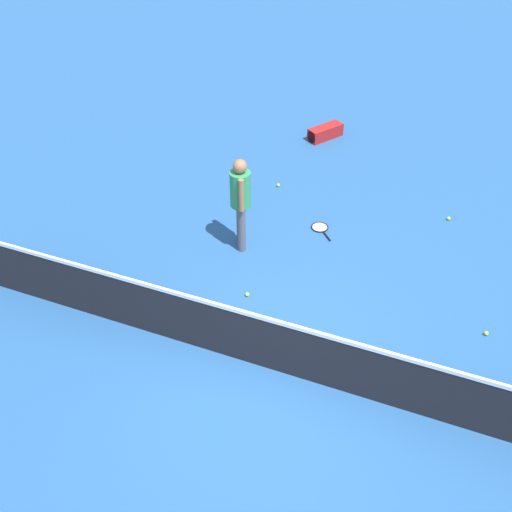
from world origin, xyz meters
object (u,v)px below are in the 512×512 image
(tennis_racket_near_player, at_px, (320,228))
(tennis_ball_midcourt, at_px, (278,185))
(equipment_bag, at_px, (324,133))
(tennis_ball_stray_left, at_px, (247,295))
(tennis_ball_by_net, at_px, (449,218))
(tennis_ball_near_player, at_px, (486,333))
(player_near_side, at_px, (241,197))

(tennis_racket_near_player, bearing_deg, tennis_ball_midcourt, -40.66)
(equipment_bag, bearing_deg, tennis_ball_stray_left, 94.01)
(tennis_ball_midcourt, height_order, tennis_ball_stray_left, same)
(tennis_racket_near_player, height_order, tennis_ball_by_net, tennis_ball_by_net)
(tennis_racket_near_player, relative_size, tennis_ball_stray_left, 8.27)
(tennis_ball_midcourt, bearing_deg, tennis_ball_by_net, -178.08)
(tennis_ball_near_player, height_order, tennis_ball_midcourt, same)
(tennis_ball_by_net, bearing_deg, tennis_racket_near_player, 28.11)
(tennis_racket_near_player, bearing_deg, tennis_ball_stray_left, 75.69)
(tennis_ball_stray_left, bearing_deg, tennis_racket_near_player, -104.31)
(tennis_ball_by_net, distance_m, tennis_ball_midcourt, 3.26)
(tennis_ball_near_player, bearing_deg, tennis_ball_stray_left, 8.42)
(tennis_ball_by_net, bearing_deg, tennis_ball_near_player, 109.10)
(tennis_ball_near_player, bearing_deg, tennis_ball_midcourt, -31.75)
(player_near_side, xyz_separation_m, tennis_ball_by_net, (-3.21, -2.09, -0.98))
(player_near_side, xyz_separation_m, tennis_racket_near_player, (-1.12, -0.98, -1.00))
(tennis_ball_stray_left, xyz_separation_m, equipment_bag, (0.37, -5.31, 0.11))
(player_near_side, bearing_deg, tennis_ball_by_net, -146.92)
(player_near_side, height_order, equipment_bag, player_near_side)
(player_near_side, xyz_separation_m, equipment_bag, (-0.21, -4.17, -0.87))
(tennis_ball_stray_left, relative_size, equipment_bag, 0.08)
(tennis_racket_near_player, distance_m, tennis_ball_by_net, 2.37)
(tennis_racket_near_player, height_order, tennis_ball_midcourt, tennis_ball_midcourt)
(tennis_racket_near_player, bearing_deg, player_near_side, 41.02)
(tennis_ball_near_player, height_order, equipment_bag, equipment_bag)
(player_near_side, distance_m, tennis_ball_near_player, 4.31)
(player_near_side, distance_m, equipment_bag, 4.26)
(tennis_racket_near_player, xyz_separation_m, tennis_ball_stray_left, (0.54, 2.12, 0.02))
(tennis_ball_near_player, xyz_separation_m, tennis_ball_by_net, (0.94, -2.71, 0.00))
(tennis_ball_midcourt, bearing_deg, equipment_bag, -96.73)
(player_near_side, distance_m, tennis_racket_near_player, 1.79)
(tennis_ball_near_player, relative_size, tennis_ball_midcourt, 1.00)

